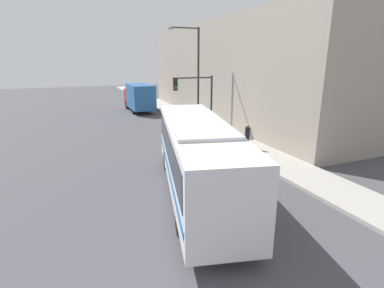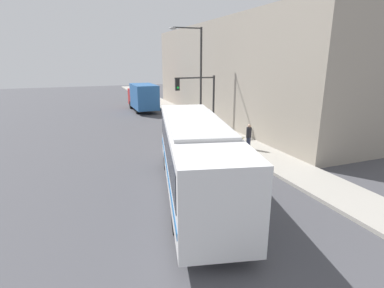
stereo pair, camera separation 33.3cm
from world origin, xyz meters
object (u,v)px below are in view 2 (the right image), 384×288
at_px(city_bus, 195,153).
at_px(delivery_truck, 143,97).
at_px(street_lamp, 197,70).
at_px(fire_hydrant, 242,143).
at_px(pedestrian_near_corner, 249,137).
at_px(parking_meter, 220,127).
at_px(traffic_light_pole, 199,94).

distance_m(city_bus, delivery_truck, 23.26).
bearing_deg(street_lamp, fire_hydrant, -89.33).
xyz_separation_m(city_bus, fire_hydrant, (5.31, 5.01, -1.42)).
bearing_deg(fire_hydrant, delivery_truck, 98.44).
xyz_separation_m(delivery_truck, fire_hydrant, (2.69, -18.10, -1.13)).
xyz_separation_m(city_bus, pedestrian_near_corner, (5.71, 4.81, -0.97)).
bearing_deg(city_bus, pedestrian_near_corner, 53.66).
relative_size(delivery_truck, pedestrian_near_corner, 4.02).
height_order(city_bus, delivery_truck, city_bus).
height_order(parking_meter, street_lamp, street_lamp).
height_order(delivery_truck, traffic_light_pole, traffic_light_pole).
bearing_deg(delivery_truck, city_bus, -96.49).
relative_size(delivery_truck, fire_hydrant, 8.48).
height_order(delivery_truck, fire_hydrant, delivery_truck).
bearing_deg(pedestrian_near_corner, parking_meter, 96.54).
height_order(traffic_light_pole, street_lamp, street_lamp).
xyz_separation_m(parking_meter, pedestrian_near_corner, (0.39, -3.43, 0.02)).
bearing_deg(fire_hydrant, city_bus, -136.68).
bearing_deg(pedestrian_near_corner, delivery_truck, 99.55).
relative_size(fire_hydrant, street_lamp, 0.10).
bearing_deg(traffic_light_pole, delivery_truck, 96.94).
bearing_deg(traffic_light_pole, city_bus, -113.42).
bearing_deg(city_bus, street_lamp, 81.08).
distance_m(city_bus, pedestrian_near_corner, 7.53).
bearing_deg(pedestrian_near_corner, traffic_light_pole, 106.28).
xyz_separation_m(traffic_light_pole, street_lamp, (0.98, 2.85, 1.72)).
height_order(fire_hydrant, traffic_light_pole, traffic_light_pole).
distance_m(delivery_truck, street_lamp, 11.28).
distance_m(fire_hydrant, parking_meter, 3.26).
distance_m(city_bus, fire_hydrant, 7.44).
relative_size(city_bus, traffic_light_pole, 2.47).
height_order(city_bus, parking_meter, city_bus).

